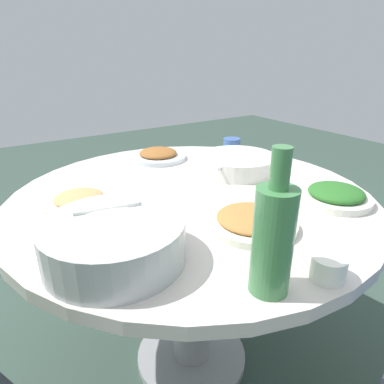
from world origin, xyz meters
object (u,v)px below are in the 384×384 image
dish_tofu_braise (252,221)px  dish_greens (336,195)px  rice_bowl (114,240)px  dish_shrimp (79,201)px  tea_cup_far (232,145)px  dish_stirfry (158,155)px  soup_bowl (238,164)px  round_dining_table (191,234)px  tea_cup_near (328,267)px  green_bottle (273,238)px

dish_tofu_braise → dish_greens: 0.32m
rice_bowl → dish_greens: size_ratio=1.46×
dish_shrimp → tea_cup_far: (0.22, -0.76, 0.01)m
rice_bowl → tea_cup_far: bearing=-55.0°
rice_bowl → dish_stirfry: (0.61, -0.43, -0.03)m
soup_bowl → dish_tofu_braise: bearing=144.6°
rice_bowl → dish_tofu_braise: rice_bowl is taller
rice_bowl → tea_cup_far: (0.54, -0.77, -0.02)m
round_dining_table → tea_cup_near: size_ratio=15.84×
soup_bowl → tea_cup_far: (0.24, -0.16, -0.00)m
tea_cup_far → green_bottle: bearing=144.8°
round_dining_table → tea_cup_far: bearing=-53.4°
dish_tofu_braise → tea_cup_near: bearing=175.5°
dish_stirfry → green_bottle: bearing=165.7°
rice_bowl → dish_shrimp: bearing=-2.7°
dish_stirfry → tea_cup_far: tea_cup_far is taller
tea_cup_near → soup_bowl: bearing=-24.5°
dish_stirfry → dish_shrimp: bearing=124.4°
tea_cup_far → dish_greens: bearing=170.9°
green_bottle → tea_cup_far: bearing=-35.2°
dish_greens → tea_cup_far: tea_cup_far is taller
rice_bowl → dish_stirfry: 0.75m
round_dining_table → rice_bowl: size_ratio=3.72×
soup_bowl → dish_tofu_braise: 0.44m
dish_tofu_braise → tea_cup_far: (0.60, -0.42, 0.01)m
round_dining_table → dish_stirfry: dish_stirfry is taller
soup_bowl → dish_stirfry: size_ratio=1.27×
dish_shrimp → tea_cup_far: size_ratio=2.81×
dish_shrimp → rice_bowl: bearing=177.3°
dish_stirfry → soup_bowl: bearing=-149.5°
tea_cup_far → dish_tofu_braise: bearing=144.8°
round_dining_table → tea_cup_far: 0.56m
round_dining_table → green_bottle: bearing=164.2°
round_dining_table → dish_tofu_braise: (-0.28, -0.01, 0.17)m
dish_stirfry → rice_bowl: bearing=144.8°
green_bottle → dish_tofu_braise: bearing=-35.2°
rice_bowl → green_bottle: 0.34m
dish_shrimp → dish_stirfry: size_ratio=0.94×
dish_stirfry → dish_greens: dish_greens is taller
round_dining_table → green_bottle: green_bottle is taller
soup_bowl → dish_stirfry: (0.30, 0.18, -0.01)m
dish_shrimp → tea_cup_near: (-0.62, -0.32, 0.01)m
dish_shrimp → tea_cup_near: bearing=-152.9°
dish_greens → rice_bowl: bearing=83.7°
soup_bowl → green_bottle: 0.70m
dish_shrimp → dish_stirfry: bearing=-55.6°
round_dining_table → rice_bowl: 0.46m
dish_tofu_braise → dish_stirfry: dish_stirfry is taller
soup_bowl → tea_cup_far: bearing=-34.9°
dish_greens → tea_cup_near: size_ratio=2.92×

